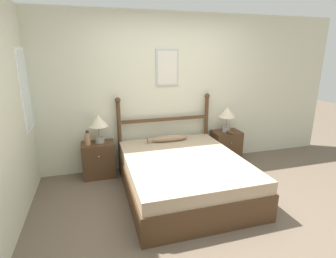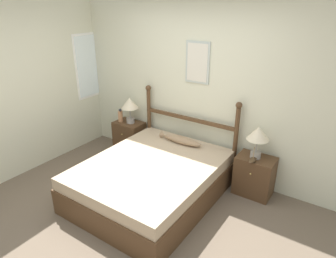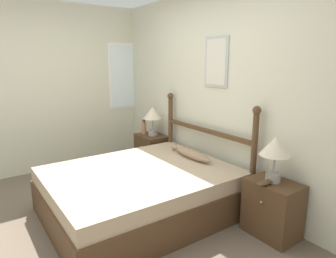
% 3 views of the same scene
% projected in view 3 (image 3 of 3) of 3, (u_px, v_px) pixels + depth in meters
% --- Properties ---
extents(ground_plane, '(16.00, 16.00, 0.00)m').
position_uv_depth(ground_plane, '(88.00, 234.00, 3.00)').
color(ground_plane, brown).
extents(wall_back, '(6.40, 0.08, 2.55)m').
position_uv_depth(wall_back, '(218.00, 95.00, 3.68)').
color(wall_back, beige).
rests_on(wall_back, ground_plane).
extents(wall_left, '(0.08, 6.40, 2.55)m').
position_uv_depth(wall_left, '(33.00, 89.00, 4.43)').
color(wall_left, beige).
rests_on(wall_left, ground_plane).
extents(bed, '(1.60, 1.99, 0.51)m').
position_uv_depth(bed, '(140.00, 192.00, 3.37)').
color(bed, '#4C331E').
rests_on(bed, ground_plane).
extents(headboard, '(1.62, 0.09, 1.24)m').
position_uv_depth(headboard, '(205.00, 141.00, 3.80)').
color(headboard, '#4C331E').
rests_on(headboard, ground_plane).
extents(nightstand_left, '(0.50, 0.37, 0.56)m').
position_uv_depth(nightstand_left, '(151.00, 152.00, 4.73)').
color(nightstand_left, '#4C331E').
rests_on(nightstand_left, ground_plane).
extents(nightstand_right, '(0.50, 0.37, 0.56)m').
position_uv_depth(nightstand_right, '(272.00, 209.00, 2.94)').
color(nightstand_right, '#4C331E').
rests_on(nightstand_right, ground_plane).
extents(table_lamp_left, '(0.29, 0.29, 0.45)m').
position_uv_depth(table_lamp_left, '(153.00, 115.00, 4.57)').
color(table_lamp_left, gray).
rests_on(table_lamp_left, nightstand_left).
extents(table_lamp_right, '(0.29, 0.29, 0.45)m').
position_uv_depth(table_lamp_right, '(275.00, 149.00, 2.81)').
color(table_lamp_right, gray).
rests_on(table_lamp_right, nightstand_right).
extents(bottle, '(0.08, 0.08, 0.24)m').
position_uv_depth(bottle, '(144.00, 127.00, 4.73)').
color(bottle, tan).
rests_on(bottle, nightstand_left).
extents(model_boat, '(0.08, 0.23, 0.20)m').
position_uv_depth(model_boat, '(266.00, 182.00, 2.82)').
color(model_boat, '#4C3823').
rests_on(model_boat, nightstand_right).
extents(fish_pillow, '(0.70, 0.14, 0.11)m').
position_uv_depth(fish_pillow, '(191.00, 154.00, 3.70)').
color(fish_pillow, '#997A5B').
rests_on(fish_pillow, bed).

